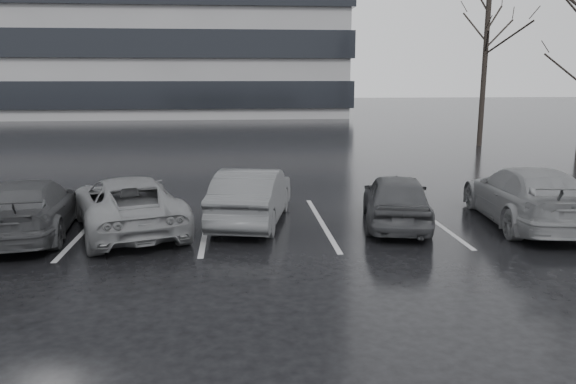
{
  "coord_description": "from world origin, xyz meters",
  "views": [
    {
      "loc": [
        -1.46,
        -10.65,
        3.53
      ],
      "look_at": [
        -0.37,
        1.0,
        1.1
      ],
      "focal_mm": 35.0,
      "sensor_mm": 36.0,
      "label": 1
    }
  ],
  "objects_px": {
    "car_main": "(396,199)",
    "car_west_a": "(252,196)",
    "tree_north": "(485,61)",
    "car_west_c": "(29,208)",
    "car_west_b": "(128,204)",
    "car_east": "(527,195)"
  },
  "relations": [
    {
      "from": "car_main",
      "to": "car_west_b",
      "type": "distance_m",
      "value": 6.31
    },
    {
      "from": "car_main",
      "to": "car_west_a",
      "type": "distance_m",
      "value": 3.48
    },
    {
      "from": "car_main",
      "to": "tree_north",
      "type": "xyz_separation_m",
      "value": [
        8.66,
        14.85,
        3.61
      ]
    },
    {
      "from": "car_main",
      "to": "tree_north",
      "type": "relative_size",
      "value": 0.44
    },
    {
      "from": "car_west_b",
      "to": "tree_north",
      "type": "height_order",
      "value": "tree_north"
    },
    {
      "from": "car_west_b",
      "to": "car_east",
      "type": "bearing_deg",
      "value": 159.97
    },
    {
      "from": "car_west_c",
      "to": "tree_north",
      "type": "distance_m",
      "value": 23.0
    },
    {
      "from": "car_east",
      "to": "car_main",
      "type": "bearing_deg",
      "value": 3.22
    },
    {
      "from": "car_main",
      "to": "tree_north",
      "type": "bearing_deg",
      "value": -108.71
    },
    {
      "from": "car_west_b",
      "to": "tree_north",
      "type": "relative_size",
      "value": 0.54
    },
    {
      "from": "car_west_c",
      "to": "car_east",
      "type": "height_order",
      "value": "car_east"
    },
    {
      "from": "car_west_a",
      "to": "car_west_b",
      "type": "height_order",
      "value": "car_west_a"
    },
    {
      "from": "car_west_b",
      "to": "car_east",
      "type": "xyz_separation_m",
      "value": [
        9.47,
        -0.27,
        0.06
      ]
    },
    {
      "from": "car_west_a",
      "to": "tree_north",
      "type": "xyz_separation_m",
      "value": [
        12.09,
        14.31,
        3.57
      ]
    },
    {
      "from": "tree_north",
      "to": "car_west_b",
      "type": "bearing_deg",
      "value": -135.36
    },
    {
      "from": "car_west_a",
      "to": "car_west_c",
      "type": "xyz_separation_m",
      "value": [
        -4.99,
        -0.66,
        -0.04
      ]
    },
    {
      "from": "car_west_a",
      "to": "car_main",
      "type": "bearing_deg",
      "value": -177.26
    },
    {
      "from": "car_main",
      "to": "car_west_a",
      "type": "xyz_separation_m",
      "value": [
        -3.43,
        0.55,
        0.04
      ]
    },
    {
      "from": "car_east",
      "to": "car_west_c",
      "type": "bearing_deg",
      "value": 6.34
    },
    {
      "from": "car_west_a",
      "to": "car_west_c",
      "type": "relative_size",
      "value": 0.93
    },
    {
      "from": "car_west_a",
      "to": "car_east",
      "type": "xyz_separation_m",
      "value": [
        6.6,
        -0.74,
        0.03
      ]
    },
    {
      "from": "car_west_a",
      "to": "tree_north",
      "type": "distance_m",
      "value": 19.07
    }
  ]
}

